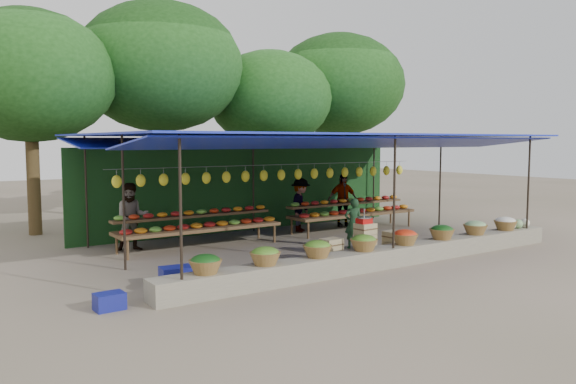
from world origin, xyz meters
TOP-DOWN VIEW (x-y plane):
  - ground at (0.00, 0.00)m, footprint 60.00×60.00m
  - stone_curb at (0.00, -2.75)m, footprint 10.60×0.55m
  - stall_canopy at (0.00, 0.06)m, footprint 10.80×6.60m
  - produce_baskets at (-0.10, -2.75)m, footprint 8.98×0.58m
  - netting_backdrop at (0.00, 3.15)m, footprint 10.60×0.06m
  - tree_row at (0.50, 6.09)m, footprint 16.51×5.50m
  - fruit_table_left at (-2.49, 1.35)m, footprint 4.21×0.95m
  - fruit_table_right at (2.51, 1.35)m, footprint 4.21×0.95m
  - crate_counter at (0.23, -1.73)m, footprint 2.38×0.38m
  - weighing_scale at (0.21, -1.73)m, footprint 0.32×0.32m
  - vendor_seated at (0.66, -0.84)m, footprint 0.54×0.46m
  - customer_left at (-3.98, 1.94)m, footprint 0.93×0.80m
  - customer_mid at (1.10, 2.02)m, footprint 1.16×1.07m
  - customer_right at (2.72, 2.06)m, footprint 1.05×0.67m
  - blue_crate_front at (-5.89, -2.58)m, footprint 0.47×0.35m
  - blue_crate_back at (-4.41, -1.74)m, footprint 0.62×0.48m

SIDE VIEW (x-z plane):
  - ground at x=0.00m, z-range 0.00..0.00m
  - blue_crate_front at x=-5.89m, z-range 0.00..0.27m
  - blue_crate_back at x=-4.41m, z-range 0.00..0.34m
  - stone_curb at x=0.00m, z-range 0.00..0.40m
  - crate_counter at x=0.23m, z-range -0.07..0.70m
  - produce_baskets at x=-0.10m, z-range 0.40..0.73m
  - fruit_table_left at x=-2.49m, z-range 0.14..1.07m
  - fruit_table_right at x=2.51m, z-range 0.14..1.07m
  - vendor_seated at x=0.66m, z-range 0.00..1.25m
  - customer_mid at x=1.10m, z-range 0.00..1.57m
  - customer_left at x=-3.98m, z-range 0.00..1.65m
  - customer_right at x=2.72m, z-range 0.00..1.66m
  - weighing_scale at x=0.21m, z-range 0.68..1.02m
  - netting_backdrop at x=0.00m, z-range 0.00..2.50m
  - stall_canopy at x=0.00m, z-range 1.27..4.09m
  - tree_row at x=0.50m, z-range 1.14..8.26m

